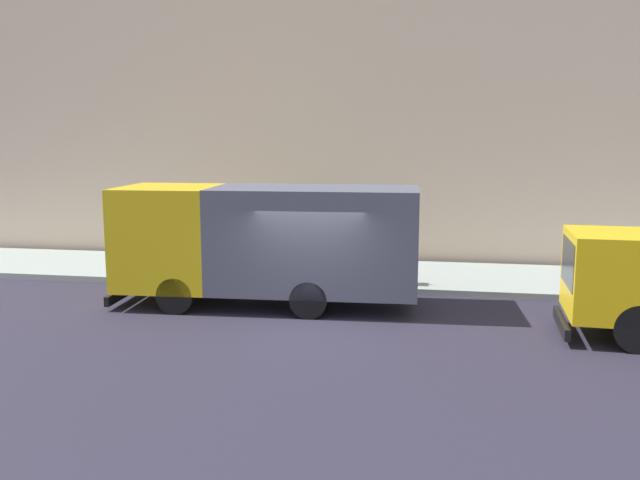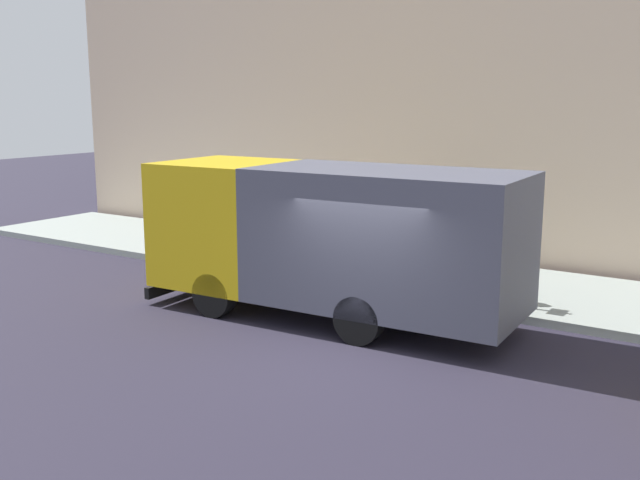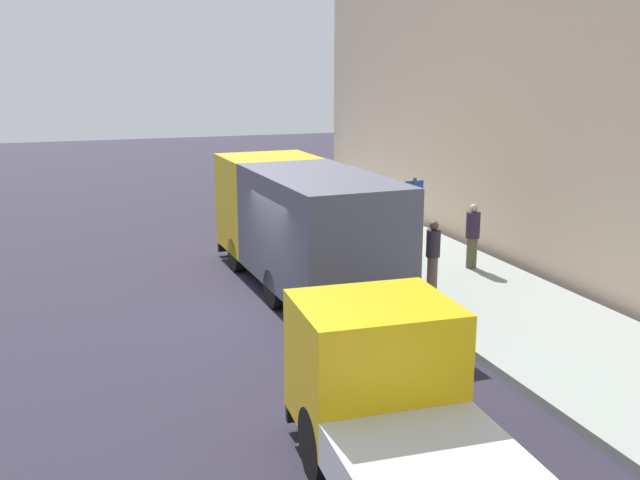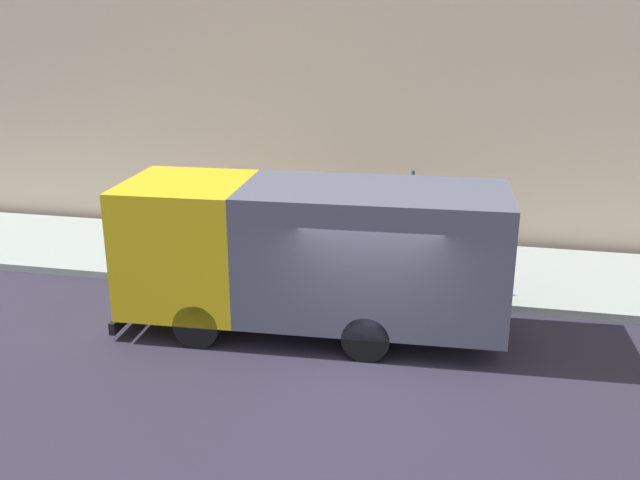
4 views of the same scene
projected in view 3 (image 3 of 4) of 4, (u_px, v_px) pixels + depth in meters
name	position (u px, v px, depth m)	size (l,w,h in m)	color
ground	(261.00, 310.00, 16.04)	(80.00, 80.00, 0.00)	#292534
sidewalk	(460.00, 284.00, 17.62)	(4.01, 30.00, 0.17)	#98A29B
building_facade	(562.00, 65.00, 17.19)	(0.50, 30.00, 10.59)	beige
large_utility_truck	(301.00, 221.00, 17.27)	(2.76, 7.53, 2.95)	yellow
small_flatbed_truck	(406.00, 422.00, 8.79)	(2.35, 5.77, 2.23)	yellow
pedestrian_walking	(383.00, 224.00, 19.83)	(0.40, 0.40, 1.66)	#423B4E
pedestrian_standing	(473.00, 235.00, 18.53)	(0.44, 0.44, 1.68)	brown
pedestrian_third	(433.00, 256.00, 16.32)	(0.34, 0.34, 1.73)	brown
street_sign_post	(413.00, 226.00, 16.35)	(0.44, 0.08, 2.68)	#4C5156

